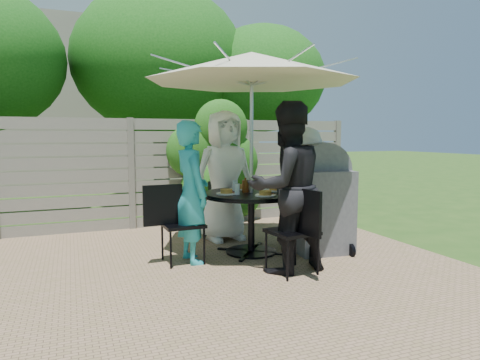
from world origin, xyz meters
name	(u,v)px	position (x,y,z in m)	size (l,w,h in m)	color
backyard_envelope	(102,102)	(0.09, 10.29, 2.61)	(60.00, 60.00, 5.00)	#264B17
patio_table	(251,211)	(1.26, 0.91, 0.57)	(1.37, 1.37, 0.82)	black
umbrella	(252,67)	(1.26, 0.91, 2.42)	(2.94, 2.94, 2.61)	silver
chair_back	(221,222)	(1.16, 1.87, 0.25)	(0.46, 0.63, 0.84)	black
person_back	(224,176)	(1.18, 1.74, 0.96)	(0.94, 0.61, 1.93)	white
chair_left	(181,240)	(0.30, 0.82, 0.30)	(0.72, 0.49, 0.98)	black
person_left	(192,192)	(0.43, 0.84, 0.87)	(0.64, 0.42, 1.74)	#29A5B3
chair_front	(293,249)	(1.35, -0.05, 0.30)	(0.54, 0.75, 1.00)	black
person_front	(287,188)	(1.34, 0.09, 0.97)	(0.94, 0.74, 1.94)	black
chair_right	(311,226)	(2.22, 1.01, 0.28)	(0.67, 0.45, 0.92)	black
person_right	(303,188)	(2.08, 0.99, 0.84)	(1.08, 0.62, 1.67)	#AAABA6
plate_back	(239,188)	(1.22, 1.27, 0.85)	(0.26, 0.26, 0.06)	white
plate_left	(226,192)	(0.90, 0.88, 0.85)	(0.26, 0.26, 0.06)	white
plate_front	(265,194)	(1.29, 0.56, 0.85)	(0.26, 0.26, 0.06)	white
plate_right	(275,189)	(1.62, 0.95, 0.85)	(0.26, 0.26, 0.06)	white
glass_back	(235,185)	(1.13, 1.16, 0.89)	(0.07, 0.07, 0.14)	silver
glass_left	(237,189)	(1.01, 0.79, 0.89)	(0.07, 0.07, 0.14)	silver
glass_right	(264,185)	(1.51, 1.04, 0.89)	(0.07, 0.07, 0.14)	silver
syrup_jug	(245,186)	(1.19, 0.96, 0.90)	(0.09, 0.09, 0.16)	#59280C
coffee_cup	(250,186)	(1.34, 1.14, 0.88)	(0.08, 0.08, 0.12)	#C6B293
bbq_grill	(322,203)	(2.14, 0.60, 0.67)	(0.78, 0.64, 1.47)	slate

